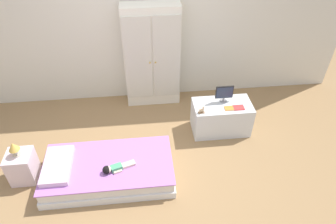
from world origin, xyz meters
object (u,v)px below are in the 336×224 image
(rocking_horse_toy, at_px, (202,110))
(book_orange, at_px, (229,108))
(doll, at_px, (113,168))
(table_lamp, at_px, (14,147))
(tv_monitor, at_px, (224,93))
(book_red, at_px, (239,108))
(nightstand, at_px, (22,167))
(tv_stand, at_px, (221,117))
(wardrobe, at_px, (152,57))
(bed, at_px, (109,170))

(rocking_horse_toy, bearing_deg, book_orange, 7.08)
(doll, distance_m, rocking_horse_toy, 1.38)
(table_lamp, bearing_deg, tv_monitor, 14.82)
(table_lamp, xyz_separation_m, book_orange, (2.66, 0.52, -0.07))
(doll, xyz_separation_m, book_red, (1.69, 0.74, 0.18))
(rocking_horse_toy, bearing_deg, nightstand, -168.25)
(tv_monitor, bearing_deg, doll, -149.12)
(doll, height_order, table_lamp, table_lamp)
(tv_stand, bearing_deg, book_red, -26.86)
(tv_monitor, xyz_separation_m, rocking_horse_toy, (-0.35, -0.22, -0.09))
(table_lamp, xyz_separation_m, tv_stand, (2.60, 0.62, -0.31))
(table_lamp, distance_m, tv_monitor, 2.71)
(tv_monitor, xyz_separation_m, book_red, (0.17, -0.17, -0.13))
(tv_stand, relative_size, rocking_horse_toy, 7.65)
(wardrobe, xyz_separation_m, book_orange, (0.98, -0.92, -0.33))
(bed, bearing_deg, nightstand, 174.60)
(doll, xyz_separation_m, nightstand, (-1.10, 0.22, -0.08))
(table_lamp, relative_size, book_red, 1.30)
(bed, xyz_separation_m, doll, (0.07, -0.12, 0.16))
(doll, relative_size, book_orange, 3.18)
(tv_stand, bearing_deg, rocking_horse_toy, -155.84)
(book_orange, bearing_deg, table_lamp, -168.92)
(nightstand, relative_size, book_red, 2.79)
(tv_monitor, height_order, rocking_horse_toy, tv_monitor)
(bed, height_order, nightstand, nightstand)
(doll, height_order, wardrobe, wardrobe)
(doll, height_order, tv_stand, tv_stand)
(bed, relative_size, book_red, 10.70)
(book_orange, bearing_deg, rocking_horse_toy, -172.92)
(bed, height_order, wardrobe, wardrobe)
(doll, relative_size, tv_stand, 0.48)
(tv_stand, height_order, rocking_horse_toy, rocking_horse_toy)
(bed, bearing_deg, rocking_horse_toy, 24.66)
(bed, relative_size, doll, 4.06)
(wardrobe, relative_size, book_red, 10.89)
(bed, distance_m, rocking_horse_toy, 1.42)
(wardrobe, relative_size, tv_stand, 1.97)
(rocking_horse_toy, height_order, book_orange, rocking_horse_toy)
(book_orange, distance_m, book_red, 0.13)
(doll, bearing_deg, rocking_horse_toy, 30.42)
(nightstand, height_order, tv_monitor, tv_monitor)
(tv_stand, height_order, book_red, book_red)
(table_lamp, xyz_separation_m, wardrobe, (1.68, 1.44, 0.26))
(doll, relative_size, book_red, 2.63)
(rocking_horse_toy, bearing_deg, wardrobe, 121.25)
(tv_monitor, relative_size, book_red, 1.69)
(rocking_horse_toy, distance_m, book_red, 0.52)
(bed, distance_m, book_red, 1.90)
(doll, bearing_deg, table_lamp, 168.87)
(nightstand, bearing_deg, bed, -5.40)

